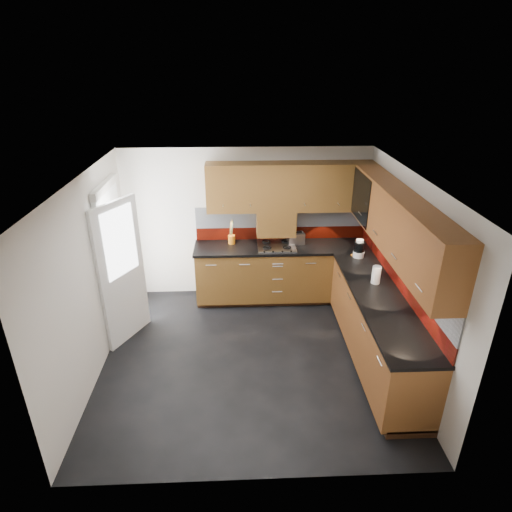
{
  "coord_description": "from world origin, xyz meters",
  "views": [
    {
      "loc": [
        -0.12,
        -4.54,
        3.61
      ],
      "look_at": [
        0.1,
        0.65,
        1.17
      ],
      "focal_mm": 30.0,
      "sensor_mm": 36.0,
      "label": 1
    }
  ],
  "objects_px": {
    "gas_hob": "(276,246)",
    "toaster": "(296,238)",
    "utensil_pot": "(232,238)",
    "food_processor": "(359,249)"
  },
  "relations": [
    {
      "from": "toaster",
      "to": "food_processor",
      "type": "bearing_deg",
      "value": -31.54
    },
    {
      "from": "gas_hob",
      "to": "utensil_pot",
      "type": "height_order",
      "value": "utensil_pot"
    },
    {
      "from": "gas_hob",
      "to": "toaster",
      "type": "relative_size",
      "value": 2.11
    },
    {
      "from": "toaster",
      "to": "utensil_pot",
      "type": "bearing_deg",
      "value": 177.24
    },
    {
      "from": "toaster",
      "to": "food_processor",
      "type": "height_order",
      "value": "food_processor"
    },
    {
      "from": "gas_hob",
      "to": "toaster",
      "type": "distance_m",
      "value": 0.34
    },
    {
      "from": "gas_hob",
      "to": "food_processor",
      "type": "height_order",
      "value": "food_processor"
    },
    {
      "from": "food_processor",
      "to": "utensil_pot",
      "type": "bearing_deg",
      "value": 162.83
    },
    {
      "from": "gas_hob",
      "to": "food_processor",
      "type": "bearing_deg",
      "value": -19.65
    },
    {
      "from": "gas_hob",
      "to": "utensil_pot",
      "type": "distance_m",
      "value": 0.71
    }
  ]
}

